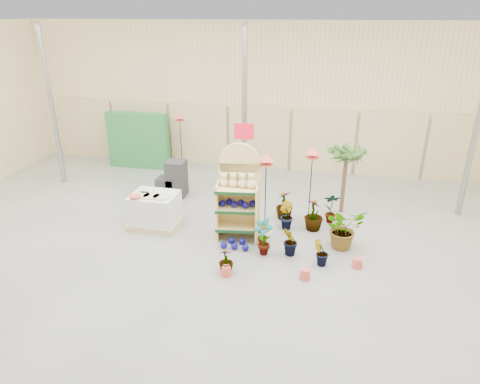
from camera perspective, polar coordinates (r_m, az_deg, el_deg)
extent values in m
cube|color=slate|center=(8.83, -3.94, -9.90)|extent=(15.00, 12.00, 0.10)
cube|color=white|center=(7.41, -4.97, 21.46)|extent=(15.00, 12.00, 0.10)
cube|color=tan|center=(13.56, 2.72, 12.44)|extent=(15.00, 0.10, 4.50)
cylinder|color=gray|center=(13.28, -23.81, 10.32)|extent=(0.14, 0.14, 4.50)
cylinder|color=gray|center=(11.43, 29.03, 7.57)|extent=(0.14, 0.14, 4.50)
cylinder|color=gray|center=(11.10, 0.58, 10.08)|extent=(0.14, 0.14, 4.50)
cube|color=tan|center=(15.79, -19.71, 8.01)|extent=(1.90, 0.06, 2.00)
cube|color=tan|center=(14.86, -13.01, 7.89)|extent=(1.90, 0.06, 2.00)
cube|color=tan|center=(14.16, -5.55, 7.63)|extent=(1.90, 0.06, 2.00)
cube|color=tan|center=(13.72, 2.53, 7.21)|extent=(1.90, 0.06, 2.00)
cube|color=tan|center=(13.56, 10.95, 6.62)|extent=(1.90, 0.06, 2.00)
cube|color=tan|center=(13.70, 19.37, 5.88)|extent=(1.90, 0.06, 2.00)
cube|color=tan|center=(14.12, 27.43, 5.06)|extent=(1.90, 0.06, 2.00)
cube|color=#DEBF70|center=(9.55, -0.06, -0.97)|extent=(0.91, 0.19, 1.71)
cylinder|color=#DEBF70|center=(9.24, -0.06, 3.89)|extent=(0.91, 0.19, 0.91)
cube|color=#DEBF70|center=(9.56, -0.38, -4.63)|extent=(0.92, 0.60, 0.04)
cube|color=#0F3819|center=(9.35, -0.70, -5.33)|extent=(0.86, 0.13, 0.06)
cube|color=#DEBF70|center=(9.36, -0.39, -2.17)|extent=(0.92, 0.60, 0.04)
cube|color=#0F3819|center=(9.14, -0.72, -2.83)|extent=(0.86, 0.13, 0.06)
cube|color=#DEBF70|center=(9.18, -0.39, 0.39)|extent=(0.92, 0.60, 0.04)
cube|color=#0F3819|center=(8.95, -0.73, -0.22)|extent=(0.86, 0.13, 0.06)
cube|color=#DEBF70|center=(9.50, -2.94, -2.49)|extent=(0.10, 0.50, 1.31)
cube|color=#DEBF70|center=(9.33, 2.22, -2.96)|extent=(0.10, 0.50, 1.31)
sphere|color=beige|center=(9.25, -2.15, 1.31)|extent=(0.18, 0.18, 0.18)
sphere|color=beige|center=(9.20, -2.16, 2.18)|extent=(0.14, 0.14, 0.14)
sphere|color=beige|center=(9.21, -0.93, 1.25)|extent=(0.19, 0.19, 0.19)
sphere|color=beige|center=(9.15, -0.94, 2.15)|extent=(0.14, 0.14, 0.14)
sphere|color=beige|center=(9.17, 0.30, 1.18)|extent=(0.20, 0.20, 0.20)
sphere|color=beige|center=(9.11, 0.30, 2.12)|extent=(0.14, 0.14, 0.14)
sphere|color=beige|center=(9.13, 1.54, 1.11)|extent=(0.21, 0.21, 0.21)
sphere|color=beige|center=(9.07, 1.55, 2.09)|extent=(0.14, 0.14, 0.14)
sphere|color=#0C096C|center=(9.37, -2.34, -1.52)|extent=(0.15, 0.15, 0.15)
sphere|color=#0C096C|center=(9.45, -1.41, -1.29)|extent=(0.15, 0.15, 0.15)
sphere|color=#0C096C|center=(9.32, -0.80, -1.66)|extent=(0.15, 0.15, 0.15)
sphere|color=#0C096C|center=(9.40, 0.13, -1.42)|extent=(0.15, 0.15, 0.15)
sphere|color=#0C096C|center=(9.27, 0.76, -1.79)|extent=(0.15, 0.15, 0.15)
sphere|color=#0C096C|center=(9.36, 1.67, -1.55)|extent=(0.15, 0.15, 0.15)
sphere|color=#0C096C|center=(9.30, -2.20, -7.12)|extent=(0.15, 0.15, 0.15)
sphere|color=#0C096C|center=(9.48, -1.14, -6.48)|extent=(0.15, 0.15, 0.15)
sphere|color=#0C096C|center=(9.25, -0.74, -7.27)|extent=(0.15, 0.15, 0.15)
sphere|color=#0C096C|center=(9.43, 0.29, -6.63)|extent=(0.15, 0.15, 0.15)
sphere|color=#0C096C|center=(9.21, 0.73, -7.43)|extent=(0.15, 0.15, 0.15)
cube|color=tan|center=(10.44, -11.12, -4.01)|extent=(1.17, 0.99, 0.14)
cube|color=silver|center=(10.27, -11.28, -2.01)|extent=(1.07, 0.89, 0.66)
cylinder|color=beige|center=(10.10, -12.98, -0.42)|extent=(0.38, 0.38, 0.04)
cylinder|color=beige|center=(10.01, -11.74, -0.53)|extent=(0.38, 0.38, 0.04)
cylinder|color=beige|center=(9.92, -10.49, -0.65)|extent=(0.38, 0.38, 0.04)
cylinder|color=beige|center=(10.34, -12.35, 0.19)|extent=(0.38, 0.38, 0.04)
cube|color=black|center=(11.93, -8.38, 0.67)|extent=(0.50, 0.50, 0.50)
cube|color=black|center=(11.75, -8.52, 2.92)|extent=(0.50, 0.50, 0.50)
cube|color=black|center=(12.03, -9.72, 0.77)|extent=(0.50, 0.50, 0.50)
cube|color=#257033|center=(14.18, -13.41, 6.70)|extent=(2.00, 0.30, 1.80)
cylinder|color=gray|center=(10.93, 0.57, 3.59)|extent=(0.05, 0.05, 2.20)
cube|color=red|center=(10.63, 0.54, 8.09)|extent=(0.50, 0.03, 0.40)
cylinder|color=black|center=(9.56, 3.38, -1.09)|extent=(0.02, 0.02, 1.68)
cylinder|color=#D24D40|center=(9.25, 3.51, 3.66)|extent=(0.30, 0.30, 0.02)
cone|color=#D24D40|center=(9.20, 3.53, 4.66)|extent=(0.34, 0.34, 0.14)
cylinder|color=black|center=(10.13, 9.32, 0.04)|extent=(0.02, 0.02, 1.67)
cylinder|color=#D24D40|center=(9.83, 9.63, 4.54)|extent=(0.30, 0.30, 0.02)
cone|color=#D24D40|center=(9.78, 9.69, 5.48)|extent=(0.34, 0.34, 0.14)
cylinder|color=black|center=(13.06, -7.84, 5.65)|extent=(0.02, 0.02, 1.77)
cylinder|color=#D24D40|center=(12.82, -8.05, 9.42)|extent=(0.30, 0.30, 0.02)
cone|color=#D24D40|center=(12.79, -8.09, 10.16)|extent=(0.34, 0.34, 0.14)
cylinder|color=brown|center=(10.95, 13.64, 0.86)|extent=(0.10, 0.10, 1.46)
imported|color=#2B4F1B|center=(9.32, 3.03, -5.19)|extent=(0.33, 0.41, 0.68)
imported|color=#2B4F1B|center=(8.97, 6.76, -6.60)|extent=(0.35, 0.41, 0.66)
imported|color=#2B4F1B|center=(10.06, 9.81, -2.97)|extent=(0.62, 0.62, 0.78)
imported|color=#2B4F1B|center=(10.49, 12.08, -2.05)|extent=(0.44, 0.32, 0.77)
imported|color=#2B4F1B|center=(10.05, 6.14, -3.12)|extent=(0.45, 0.47, 0.66)
imported|color=#2B4F1B|center=(8.44, -1.88, -9.12)|extent=(0.35, 0.35, 0.51)
imported|color=#2B4F1B|center=(8.94, 3.13, -5.98)|extent=(0.52, 0.47, 0.82)
imported|color=#2B4F1B|center=(8.76, 10.74, -7.98)|extent=(0.41, 0.39, 0.58)
imported|color=#2B4F1B|center=(9.43, 13.65, -4.70)|extent=(1.07, 1.04, 0.92)
imported|color=#2B4F1B|center=(10.51, 5.94, -1.70)|extent=(0.57, 0.57, 0.73)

